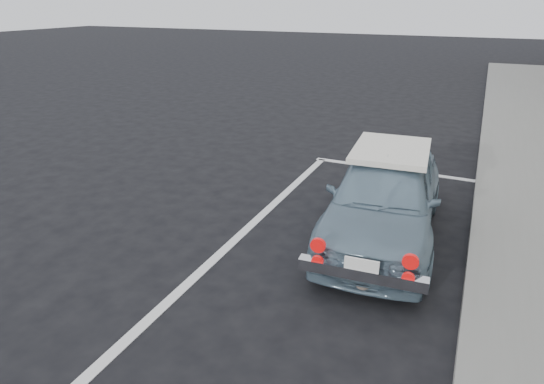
{
  "coord_description": "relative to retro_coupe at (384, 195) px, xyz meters",
  "views": [
    {
      "loc": [
        1.62,
        -1.35,
        2.82
      ],
      "look_at": [
        -0.39,
        3.07,
        0.75
      ],
      "focal_mm": 30.0,
      "sensor_mm": 36.0,
      "label": 1
    }
  ],
  "objects": [
    {
      "name": "pline_front",
      "position": [
        -0.24,
        2.53,
        -0.56
      ],
      "size": [
        3.0,
        0.12,
        0.01
      ],
      "primitive_type": "cube",
      "color": "silver",
      "rests_on": "ground"
    },
    {
      "name": "cat",
      "position": [
        0.11,
        -1.32,
        -0.43
      ],
      "size": [
        0.29,
        0.56,
        0.3
      ],
      "rotation": [
        0.0,
        0.0,
        0.12
      ],
      "color": "brown",
      "rests_on": "ground"
    },
    {
      "name": "pline_side",
      "position": [
        -1.64,
        -0.97,
        -0.56
      ],
      "size": [
        0.12,
        7.0,
        0.01
      ],
      "primitive_type": "cube",
      "color": "silver",
      "rests_on": "ground"
    },
    {
      "name": "retro_coupe",
      "position": [
        0.0,
        0.0,
        0.0
      ],
      "size": [
        1.55,
        3.35,
        1.11
      ],
      "rotation": [
        0.0,
        0.0,
        0.08
      ],
      "color": "slate",
      "rests_on": "ground"
    }
  ]
}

